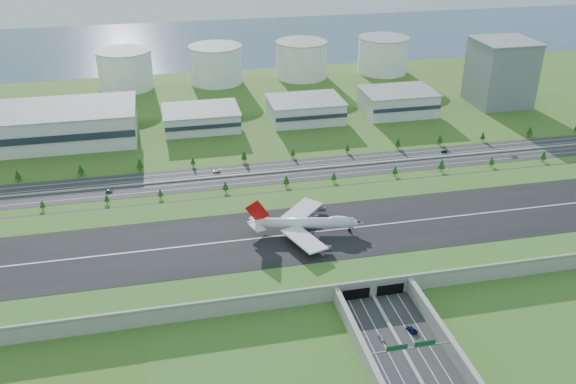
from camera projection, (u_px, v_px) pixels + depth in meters
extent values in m
plane|color=#38581B|center=(342.00, 242.00, 331.80)|extent=(1200.00, 1200.00, 0.00)
cube|color=gray|center=(343.00, 235.00, 329.98)|extent=(520.00, 100.00, 8.00)
cube|color=#456522|center=(343.00, 229.00, 328.12)|extent=(520.00, 100.00, 0.16)
cube|color=black|center=(343.00, 229.00, 328.06)|extent=(520.00, 58.00, 0.12)
cube|color=silver|center=(343.00, 229.00, 328.02)|extent=(520.00, 0.90, 0.02)
cube|color=gray|center=(373.00, 281.00, 284.88)|extent=(520.00, 1.20, 1.20)
cube|color=gray|center=(371.00, 369.00, 239.52)|extent=(2.40, 100.00, 8.00)
cube|color=gray|center=(457.00, 356.00, 246.33)|extent=(2.40, 100.00, 8.00)
cube|color=black|center=(356.00, 293.00, 285.05)|extent=(13.00, 1.20, 6.00)
cube|color=black|center=(390.00, 289.00, 288.24)|extent=(13.00, 1.20, 6.00)
cylinder|color=gray|center=(365.00, 362.00, 243.95)|extent=(0.70, 0.70, 7.00)
cylinder|color=gray|center=(453.00, 348.00, 251.06)|extent=(0.70, 0.70, 7.00)
cube|color=gray|center=(411.00, 348.00, 245.82)|extent=(38.00, 0.50, 0.50)
cube|color=#0C4C23|center=(397.00, 347.00, 243.98)|extent=(9.00, 0.30, 2.40)
cube|color=#0C4C23|center=(425.00, 343.00, 246.22)|extent=(9.00, 0.30, 2.40)
cube|color=#28282B|center=(302.00, 170.00, 414.48)|extent=(560.00, 36.00, 0.12)
cylinder|color=#3D2819|center=(43.00, 208.00, 364.05)|extent=(0.50, 0.50, 2.09)
cone|color=#17350E|center=(42.00, 204.00, 362.83)|extent=(3.26, 3.26, 4.19)
cylinder|color=#3D2819|center=(107.00, 202.00, 371.01)|extent=(0.50, 0.50, 2.09)
cone|color=#17350E|center=(107.00, 198.00, 369.80)|extent=(3.25, 3.25, 4.18)
cylinder|color=#3D2819|center=(161.00, 197.00, 377.01)|extent=(0.50, 0.50, 2.16)
cone|color=#17350E|center=(160.00, 193.00, 375.75)|extent=(3.35, 3.35, 4.31)
cylinder|color=#3D2819|center=(226.00, 190.00, 384.48)|extent=(0.50, 0.50, 2.56)
cone|color=#17350E|center=(225.00, 185.00, 382.99)|extent=(3.98, 3.98, 5.12)
cylinder|color=#3D2819|center=(286.00, 184.00, 391.81)|extent=(0.50, 0.50, 2.65)
cone|color=#17350E|center=(286.00, 180.00, 390.27)|extent=(4.12, 4.12, 5.30)
cylinder|color=#3D2819|center=(334.00, 180.00, 397.80)|extent=(0.50, 0.50, 2.38)
cone|color=#17350E|center=(334.00, 176.00, 396.42)|extent=(3.71, 3.71, 4.77)
cylinder|color=#3D2819|center=(395.00, 174.00, 405.71)|extent=(0.50, 0.50, 2.49)
cone|color=#17350E|center=(395.00, 170.00, 404.26)|extent=(3.88, 3.88, 4.99)
cylinder|color=#3D2819|center=(441.00, 169.00, 411.77)|extent=(0.50, 0.50, 3.06)
cone|color=#17350E|center=(442.00, 164.00, 409.99)|extent=(4.76, 4.76, 6.11)
cylinder|color=#3D2819|center=(491.00, 165.00, 418.85)|extent=(0.50, 0.50, 2.50)
cone|color=#17350E|center=(492.00, 161.00, 417.40)|extent=(3.89, 3.89, 5.00)
cylinder|color=#3D2819|center=(543.00, 160.00, 426.18)|extent=(0.50, 0.50, 2.77)
cone|color=#17350E|center=(544.00, 155.00, 424.56)|extent=(4.31, 4.31, 5.55)
cylinder|color=#3D2819|center=(18.00, 179.00, 398.28)|extent=(0.50, 0.50, 2.68)
cone|color=#17350E|center=(17.00, 175.00, 396.72)|extent=(4.17, 4.17, 5.36)
cylinder|color=#3D2819|center=(81.00, 174.00, 405.64)|extent=(0.50, 0.50, 2.83)
cone|color=#17350E|center=(80.00, 169.00, 403.99)|extent=(4.40, 4.40, 5.66)
cylinder|color=#3D2819|center=(140.00, 169.00, 412.80)|extent=(0.50, 0.50, 3.00)
cone|color=#17350E|center=(140.00, 163.00, 411.06)|extent=(4.66, 4.66, 6.00)
cylinder|color=#3D2819|center=(193.00, 165.00, 419.64)|extent=(0.50, 0.50, 2.19)
cone|color=#17350E|center=(193.00, 161.00, 418.37)|extent=(3.41, 3.41, 4.38)
cylinder|color=#3D2819|center=(244.00, 160.00, 426.20)|extent=(0.50, 0.50, 2.71)
cone|color=#17350E|center=(244.00, 155.00, 424.62)|extent=(4.22, 4.22, 5.43)
cylinder|color=#3D2819|center=(293.00, 156.00, 432.84)|extent=(0.50, 0.50, 2.22)
cone|color=#17350E|center=(293.00, 152.00, 431.55)|extent=(3.45, 3.45, 4.44)
cylinder|color=#3D2819|center=(347.00, 151.00, 440.41)|extent=(0.50, 0.50, 2.19)
cone|color=#17350E|center=(347.00, 148.00, 439.13)|extent=(3.41, 3.41, 4.39)
cylinder|color=#3D2819|center=(398.00, 146.00, 447.50)|extent=(0.50, 0.50, 2.76)
cone|color=#17350E|center=(398.00, 142.00, 445.90)|extent=(4.29, 4.29, 5.52)
cylinder|color=#3D2819|center=(439.00, 143.00, 453.68)|extent=(0.50, 0.50, 2.81)
cone|color=#17350E|center=(440.00, 138.00, 452.04)|extent=(4.37, 4.37, 5.61)
cylinder|color=#3D2819|center=(482.00, 139.00, 460.28)|extent=(0.50, 0.50, 2.50)
cone|color=#17350E|center=(483.00, 135.00, 458.83)|extent=(3.89, 3.89, 5.00)
cylinder|color=#3D2819|center=(529.00, 135.00, 467.54)|extent=(0.50, 0.50, 2.88)
cone|color=#17350E|center=(530.00, 131.00, 465.86)|extent=(4.48, 4.48, 5.76)
cylinder|color=#3D2819|center=(576.00, 131.00, 475.20)|extent=(0.50, 0.50, 2.87)
cube|color=silver|center=(54.00, 125.00, 455.35)|extent=(120.00, 60.00, 25.00)
cube|color=silver|center=(201.00, 119.00, 482.56)|extent=(58.00, 42.00, 15.00)
cube|color=silver|center=(305.00, 110.00, 498.02)|extent=(58.00, 42.00, 17.00)
cube|color=silver|center=(398.00, 102.00, 512.53)|extent=(58.00, 42.00, 19.00)
cube|color=slate|center=(501.00, 73.00, 526.47)|extent=(46.00, 46.00, 55.00)
cylinder|color=silver|center=(125.00, 70.00, 571.25)|extent=(50.00, 50.00, 35.00)
cylinder|color=silver|center=(216.00, 65.00, 587.16)|extent=(50.00, 50.00, 35.00)
cylinder|color=silver|center=(301.00, 60.00, 603.06)|extent=(50.00, 50.00, 35.00)
cylinder|color=silver|center=(383.00, 55.00, 618.97)|extent=(50.00, 50.00, 35.00)
cube|color=#384D6B|center=(230.00, 41.00, 749.65)|extent=(1200.00, 260.00, 0.06)
cylinder|color=silver|center=(306.00, 223.00, 323.22)|extent=(50.27, 15.53, 5.73)
cone|color=silver|center=(357.00, 223.00, 323.53)|extent=(8.15, 7.03, 5.73)
cone|color=silver|center=(256.00, 223.00, 322.76)|extent=(9.91, 7.39, 5.73)
ellipsoid|color=silver|center=(339.00, 219.00, 322.48)|extent=(12.86, 6.79, 3.52)
cube|color=silver|center=(304.00, 239.00, 310.06)|extent=(20.36, 29.24, 1.41)
cube|color=silver|center=(302.00, 211.00, 337.16)|extent=(26.93, 27.52, 1.41)
cylinder|color=#38383D|center=(315.00, 238.00, 315.01)|extent=(5.09, 3.55, 2.69)
cylinder|color=#38383D|center=(327.00, 248.00, 306.30)|extent=(5.09, 3.55, 2.69)
cylinder|color=#38383D|center=(313.00, 218.00, 334.14)|extent=(5.09, 3.55, 2.69)
cylinder|color=#38383D|center=(322.00, 209.00, 342.97)|extent=(5.09, 3.55, 2.69)
cube|color=silver|center=(257.00, 227.00, 317.26)|extent=(8.23, 11.05, 0.54)
cube|color=silver|center=(258.00, 216.00, 327.62)|extent=(10.54, 10.94, 0.54)
cube|color=#BC0D0D|center=(257.00, 211.00, 319.67)|extent=(12.67, 3.31, 13.42)
cylinder|color=black|center=(349.00, 230.00, 325.63)|extent=(1.70, 0.63, 1.70)
cylinder|color=black|center=(300.00, 233.00, 322.77)|extent=(1.70, 0.63, 1.70)
cylinder|color=black|center=(299.00, 228.00, 327.87)|extent=(1.70, 0.63, 1.70)
cylinder|color=black|center=(290.00, 233.00, 322.71)|extent=(1.70, 0.63, 1.70)
cylinder|color=black|center=(289.00, 228.00, 327.81)|extent=(1.70, 0.63, 1.70)
imported|color=silver|center=(381.00, 337.00, 260.94)|extent=(2.00, 4.35, 1.45)
imported|color=#0C103F|center=(411.00, 329.00, 265.54)|extent=(4.56, 6.49, 1.64)
imported|color=#525257|center=(109.00, 191.00, 384.20)|extent=(4.65, 2.46, 1.51)
imported|color=black|center=(444.00, 152.00, 440.41)|extent=(4.56, 2.21, 1.44)
imported|color=silver|center=(514.00, 156.00, 433.73)|extent=(5.48, 2.94, 1.46)
imported|color=white|center=(217.00, 171.00, 410.81)|extent=(5.57, 2.81, 1.55)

